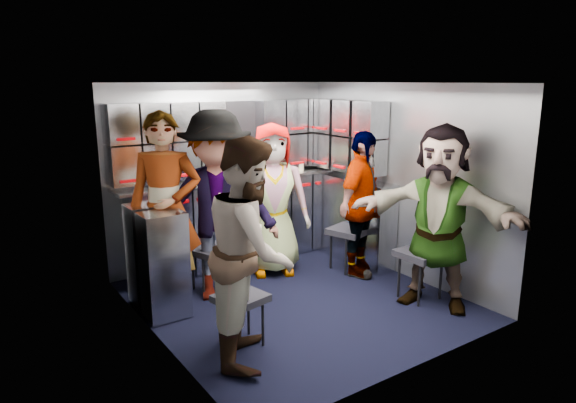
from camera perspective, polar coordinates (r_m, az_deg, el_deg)
floor at (r=5.18m, az=0.88°, el=-10.90°), size 3.00×3.00×0.00m
wall_back at (r=6.10m, az=-7.24°, el=3.09°), size 2.80×0.04×2.10m
wall_left at (r=4.21m, az=-14.82°, el=-1.89°), size 0.04×3.00×2.10m
wall_right at (r=5.75m, az=12.41°, el=2.25°), size 0.04×3.00×2.10m
ceiling at (r=4.72m, az=0.98°, el=13.04°), size 2.80×3.00×0.02m
cart_bank_back at (r=6.04m, az=-6.17°, el=-2.38°), size 2.68×0.38×0.99m
cart_bank_left at (r=4.95m, az=-14.36°, el=-6.32°), size 0.38×0.76×0.99m
counter at (r=5.93m, az=-6.30°, el=2.46°), size 2.68×0.42×0.03m
locker_bank_back at (r=5.91m, az=-6.69°, el=7.08°), size 2.68×0.28×0.82m
locker_bank_right at (r=6.08m, az=6.81°, el=7.25°), size 0.28×1.00×0.82m
right_cabinet at (r=6.19m, az=7.17°, el=-1.99°), size 0.28×1.20×1.00m
coffee_niche at (r=6.05m, az=-5.44°, el=7.07°), size 0.46×0.16×0.84m
red_latch_strip at (r=5.78m, az=-5.33°, el=0.85°), size 2.60×0.02×0.03m
jump_seat_near_left at (r=4.24m, az=-5.28°, el=-10.92°), size 0.43×0.42×0.44m
jump_seat_mid_left at (r=5.32m, az=-8.61°, el=-5.56°), size 0.50×0.49×0.47m
jump_seat_center at (r=5.93m, az=-2.65°, el=-3.79°), size 0.43×0.41×0.43m
jump_seat_mid_right at (r=5.88m, az=6.81°, el=-3.44°), size 0.52×0.50×0.49m
jump_seat_near_right at (r=5.23m, az=14.58°, el=-5.90°), size 0.43×0.41×0.50m
attendant_standing at (r=4.94m, az=-13.44°, el=-1.03°), size 0.81×0.74×1.86m
attendant_arc_a at (r=3.92m, az=-4.14°, el=-5.44°), size 1.02×1.06×1.73m
attendant_arc_b at (r=5.02m, az=-7.92°, el=-0.54°), size 1.38×1.11×1.86m
attendant_arc_c at (r=5.67m, az=-1.74°, el=0.24°), size 0.97×0.82×1.68m
attendant_arc_d at (r=5.65m, az=8.10°, el=-0.34°), size 1.02×0.76×1.60m
attendant_arc_e at (r=5.00m, az=16.41°, el=-1.71°), size 1.19×1.68×1.75m
bottle_left at (r=5.73m, az=-8.67°, el=3.51°), size 0.06×0.06×0.26m
bottle_mid at (r=5.72m, az=-8.75°, el=3.57°), size 0.07×0.07×0.28m
bottle_right at (r=6.02m, az=-3.27°, el=3.99°), size 0.06×0.06×0.24m
cup_left at (r=5.65m, az=-10.45°, el=2.45°), size 0.08×0.08×0.10m
cup_right at (r=6.35m, az=1.39°, el=3.84°), size 0.08×0.08×0.09m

